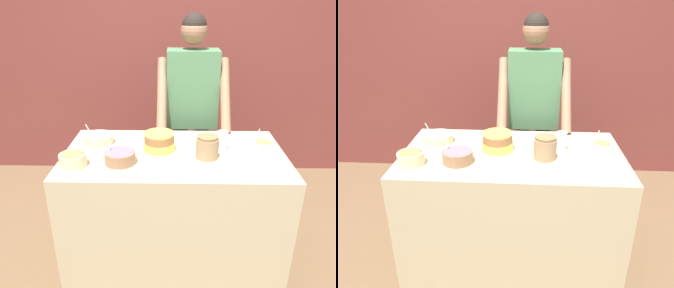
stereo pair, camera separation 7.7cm
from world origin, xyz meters
The scene contains 11 objects.
wall_back centered at (0.00, 1.93, 1.30)m, with size 10.00×0.05×2.60m.
counter centered at (0.00, 0.40, 0.45)m, with size 1.46×0.80×0.90m.
person_baker centered at (0.15, 1.09, 1.05)m, with size 0.57×0.49×1.75m.
cake centered at (-0.10, 0.42, 0.96)m, with size 0.29×0.29×0.13m.
frosting_bowl_pink centered at (-0.54, 0.55, 0.94)m, with size 0.21×0.21×0.16m.
frosting_bowl_yellow centered at (0.59, 0.45, 0.94)m, with size 0.14×0.14×0.13m.
frosting_bowl_olive centered at (-0.62, 0.20, 0.95)m, with size 0.16×0.16×0.13m.
frosting_bowl_purple centered at (-0.33, 0.24, 0.94)m, with size 0.19×0.19×0.14m.
drinking_glass centered at (0.32, 0.47, 0.96)m, with size 0.07×0.07×0.12m.
ceramic_plate centered at (0.54, 0.23, 0.91)m, with size 0.25×0.25×0.01m.
stoneware_jar centered at (0.21, 0.33, 0.98)m, with size 0.14×0.14×0.15m.
Camera 1 is at (0.00, -1.57, 1.83)m, focal length 35.00 mm.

